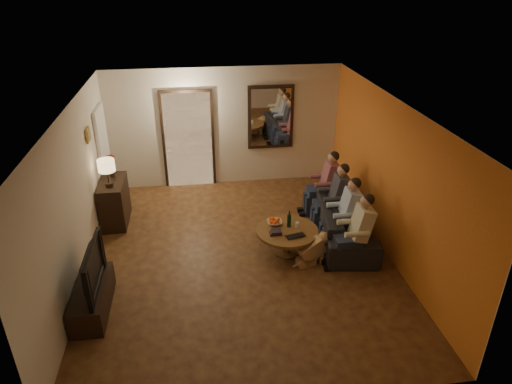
{
  "coord_description": "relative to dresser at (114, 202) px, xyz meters",
  "views": [
    {
      "loc": [
        -0.66,
        -6.47,
        4.47
      ],
      "look_at": [
        0.3,
        0.3,
        1.05
      ],
      "focal_mm": 32.0,
      "sensor_mm": 36.0,
      "label": 1
    }
  ],
  "objects": [
    {
      "name": "front_wall",
      "position": [
        2.25,
        -4.5,
        0.87
      ],
      "size": [
        5.0,
        0.02,
        2.6
      ],
      "primitive_type": "cube",
      "color": "beige",
      "rests_on": "floor"
    },
    {
      "name": "bowl",
      "position": [
        2.86,
        -1.28,
        0.06
      ],
      "size": [
        0.26,
        0.26,
        0.06
      ],
      "primitive_type": "imported",
      "color": "white",
      "rests_on": "coffee_table"
    },
    {
      "name": "sofa",
      "position": [
        4.17,
        -1.12,
        -0.1
      ],
      "size": [
        2.33,
        1.18,
        0.65
      ],
      "primitive_type": "imported",
      "rotation": [
        0.0,
        0.0,
        1.43
      ],
      "color": "black",
      "rests_on": "floor"
    },
    {
      "name": "person_b",
      "position": [
        4.07,
        -1.42,
        0.17
      ],
      "size": [
        0.6,
        0.4,
        1.2
      ],
      "primitive_type": null,
      "color": "tan",
      "rests_on": "sofa"
    },
    {
      "name": "white_door",
      "position": [
        -0.21,
        0.8,
        0.59
      ],
      "size": [
        0.06,
        0.85,
        2.04
      ],
      "primitive_type": "cube",
      "color": "white",
      "rests_on": "floor"
    },
    {
      "name": "tv_stand",
      "position": [
        0.0,
        -2.56,
        -0.23
      ],
      "size": [
        0.45,
        1.21,
        0.4
      ],
      "primitive_type": "cube",
      "color": "black",
      "rests_on": "floor"
    },
    {
      "name": "mirror_frame",
      "position": [
        3.25,
        1.46,
        1.07
      ],
      "size": [
        1.0,
        0.05,
        1.4
      ],
      "primitive_type": "cube",
      "color": "black",
      "rests_on": "back_wall"
    },
    {
      "name": "door_trim",
      "position": [
        1.45,
        1.47,
        0.62
      ],
      "size": [
        1.12,
        0.04,
        2.22
      ],
      "primitive_type": "cube",
      "color": "black",
      "rests_on": "floor"
    },
    {
      "name": "dresser",
      "position": [
        0.0,
        0.0,
        0.0
      ],
      "size": [
        0.45,
        0.96,
        0.85
      ],
      "primitive_type": "cube",
      "color": "black",
      "rests_on": "floor"
    },
    {
      "name": "mirror_glass",
      "position": [
        3.25,
        1.43,
        1.07
      ],
      "size": [
        0.86,
        0.02,
        1.26
      ],
      "primitive_type": "cube",
      "color": "white",
      "rests_on": "back_wall"
    },
    {
      "name": "flower_vase",
      "position": [
        0.0,
        0.22,
        0.65
      ],
      "size": [
        0.14,
        0.14,
        0.44
      ],
      "primitive_type": null,
      "color": "red",
      "rests_on": "dresser"
    },
    {
      "name": "back_wall",
      "position": [
        2.25,
        1.5,
        0.87
      ],
      "size": [
        5.0,
        0.02,
        2.6
      ],
      "primitive_type": "cube",
      "color": "beige",
      "rests_on": "floor"
    },
    {
      "name": "book_stack",
      "position": [
        2.82,
        -1.6,
        0.06
      ],
      "size": [
        0.2,
        0.15,
        0.07
      ],
      "primitive_type": null,
      "color": "black",
      "rests_on": "coffee_table"
    },
    {
      "name": "dog",
      "position": [
        3.38,
        -1.88,
        -0.15
      ],
      "size": [
        0.61,
        0.39,
        0.56
      ],
      "primitive_type": null,
      "rotation": [
        0.0,
        0.0,
        0.29
      ],
      "color": "tan",
      "rests_on": "floor"
    },
    {
      "name": "ceiling",
      "position": [
        2.25,
        -1.5,
        2.17
      ],
      "size": [
        5.0,
        6.0,
        0.01
      ],
      "primitive_type": "cube",
      "color": "white",
      "rests_on": "back_wall"
    },
    {
      "name": "table_lamp",
      "position": [
        0.0,
        -0.22,
        0.7
      ],
      "size": [
        0.3,
        0.3,
        0.54
      ],
      "primitive_type": null,
      "color": "beige",
      "rests_on": "dresser"
    },
    {
      "name": "wine_bottle",
      "position": [
        3.09,
        -1.4,
        0.18
      ],
      "size": [
        0.07,
        0.07,
        0.31
      ],
      "primitive_type": null,
      "color": "black",
      "rests_on": "coffee_table"
    },
    {
      "name": "left_wall",
      "position": [
        -0.25,
        -1.5,
        0.87
      ],
      "size": [
        0.02,
        6.0,
        2.6
      ],
      "primitive_type": "cube",
      "color": "beige",
      "rests_on": "floor"
    },
    {
      "name": "tv",
      "position": [
        0.0,
        -2.56,
        0.3
      ],
      "size": [
        1.12,
        0.15,
        0.65
      ],
      "primitive_type": "imported",
      "rotation": [
        0.0,
        0.0,
        1.57
      ],
      "color": "black",
      "rests_on": "tv_stand"
    },
    {
      "name": "person_c",
      "position": [
        4.07,
        -0.82,
        0.17
      ],
      "size": [
        0.6,
        0.4,
        1.2
      ],
      "primitive_type": null,
      "color": "tan",
      "rests_on": "sofa"
    },
    {
      "name": "art_canvas",
      "position": [
        -0.21,
        -0.2,
        1.42
      ],
      "size": [
        0.01,
        0.22,
        0.18
      ],
      "primitive_type": "cube",
      "color": "brown",
      "rests_on": "left_wall"
    },
    {
      "name": "oranges",
      "position": [
        2.86,
        -1.28,
        0.12
      ],
      "size": [
        0.2,
        0.2,
        0.08
      ],
      "primitive_type": null,
      "color": "#F55414",
      "rests_on": "bowl"
    },
    {
      "name": "floor",
      "position": [
        2.25,
        -1.5,
        -0.43
      ],
      "size": [
        5.0,
        6.0,
        0.01
      ],
      "primitive_type": "cube",
      "color": "#441D12",
      "rests_on": "ground"
    },
    {
      "name": "orange_accent",
      "position": [
        4.74,
        -1.5,
        0.87
      ],
      "size": [
        0.01,
        6.0,
        2.6
      ],
      "primitive_type": "cube",
      "color": "orange",
      "rests_on": "right_wall"
    },
    {
      "name": "laptop",
      "position": [
        3.14,
        -1.78,
        0.04
      ],
      "size": [
        0.37,
        0.28,
        0.03
      ],
      "primitive_type": "imported",
      "rotation": [
        0.0,
        0.0,
        0.22
      ],
      "color": "black",
      "rests_on": "coffee_table"
    },
    {
      "name": "person_d",
      "position": [
        4.07,
        -0.22,
        0.17
      ],
      "size": [
        0.6,
        0.4,
        1.2
      ],
      "primitive_type": null,
      "color": "tan",
      "rests_on": "sofa"
    },
    {
      "name": "coffee_table",
      "position": [
        3.04,
        -1.5,
        -0.2
      ],
      "size": [
        1.2,
        1.2,
        0.45
      ],
      "primitive_type": "cylinder",
      "rotation": [
        0.0,
        0.0,
        -0.15
      ],
      "color": "brown",
      "rests_on": "floor"
    },
    {
      "name": "wine_glass",
      "position": [
        3.22,
        -1.45,
        0.07
      ],
      "size": [
        0.06,
        0.06,
        0.1
      ],
      "primitive_type": "cylinder",
      "color": "silver",
      "rests_on": "coffee_table"
    },
    {
      "name": "fridge_glimpse",
      "position": [
        1.7,
        1.49,
        0.47
      ],
      "size": [
        0.45,
        0.03,
        1.7
      ],
      "primitive_type": "cube",
      "color": "silver",
      "rests_on": "floor"
    },
    {
      "name": "kitchen_doorway",
      "position": [
        1.45,
        1.48,
        0.62
      ],
      "size": [
        1.0,
        0.06,
        2.1
      ],
      "primitive_type": "cube",
      "color": "#FFE0A5",
      "rests_on": "floor"
    },
    {
      "name": "framed_art",
      "position": [
        -0.22,
        -0.2,
        1.42
      ],
      "size": [
        0.03,
        0.28,
        0.24
      ],
      "primitive_type": "cube",
      "color": "#B28C33",
      "rests_on": "left_wall"
    },
    {
      "name": "right_wall",
      "position": [
        4.75,
        -1.5,
        0.87
      ],
      "size": [
        0.02,
        6.0,
        2.6
      ],
      "primitive_type": "cube",
      "color": "beige",
      "rests_on": "floor"
    },
    {
      "name": "person_a",
      "position": [
        4.07,
        -2.02,
        0.17
      ],
      "size": [
        0.6,
        0.4,
        1.2
      ],
      "primitive_type": null,
      "color": "tan",
      "rests_on": "sofa"
    }
  ]
}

